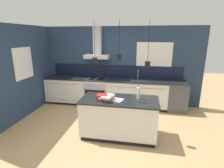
# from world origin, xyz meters

# --- Properties ---
(ground_plane) EXTENTS (16.00, 16.00, 0.00)m
(ground_plane) POSITION_xyz_m (0.00, 0.00, 0.00)
(ground_plane) COLOR tan
(ground_plane) RESTS_ON ground
(wall_back) EXTENTS (5.60, 2.26, 2.60)m
(wall_back) POSITION_xyz_m (-0.03, 2.00, 1.36)
(wall_back) COLOR navy
(wall_back) RESTS_ON ground_plane
(wall_left) EXTENTS (0.08, 3.80, 2.60)m
(wall_left) POSITION_xyz_m (-2.43, 0.70, 1.30)
(wall_left) COLOR navy
(wall_left) RESTS_ON ground_plane
(counter_run_left) EXTENTS (1.42, 0.64, 0.91)m
(counter_run_left) POSITION_xyz_m (-1.66, 1.69, 0.46)
(counter_run_left) COLOR black
(counter_run_left) RESTS_ON ground_plane
(counter_run_sink) EXTENTS (1.93, 0.64, 1.23)m
(counter_run_sink) POSITION_xyz_m (0.76, 1.69, 0.46)
(counter_run_sink) COLOR black
(counter_run_sink) RESTS_ON ground_plane
(oven_range) EXTENTS (0.77, 0.66, 0.91)m
(oven_range) POSITION_xyz_m (-0.58, 1.69, 0.46)
(oven_range) COLOR #B5B5BA
(oven_range) RESTS_ON ground_plane
(dishwasher) EXTENTS (0.58, 0.65, 0.91)m
(dishwasher) POSITION_xyz_m (2.01, 1.69, 0.46)
(dishwasher) COLOR #4C4C51
(dishwasher) RESTS_ON ground_plane
(kitchen_island) EXTENTS (1.76, 0.84, 0.91)m
(kitchen_island) POSITION_xyz_m (0.43, -0.10, 0.46)
(kitchen_island) COLOR black
(kitchen_island) RESTS_ON ground_plane
(bottle_on_island) EXTENTS (0.07, 0.07, 0.33)m
(bottle_on_island) POSITION_xyz_m (0.85, 0.00, 1.05)
(bottle_on_island) COLOR silver
(bottle_on_island) RESTS_ON kitchen_island
(book_stack) EXTENTS (0.28, 0.37, 0.11)m
(book_stack) POSITION_xyz_m (0.19, -0.22, 0.97)
(book_stack) COLOR #4C7F4C
(book_stack) RESTS_ON kitchen_island
(red_supply_box) EXTENTS (0.23, 0.18, 0.12)m
(red_supply_box) POSITION_xyz_m (0.06, -0.20, 0.97)
(red_supply_box) COLOR red
(red_supply_box) RESTS_ON kitchen_island
(paper_pile) EXTENTS (0.41, 0.35, 0.01)m
(paper_pile) POSITION_xyz_m (0.34, -0.16, 0.91)
(paper_pile) COLOR silver
(paper_pile) RESTS_ON kitchen_island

